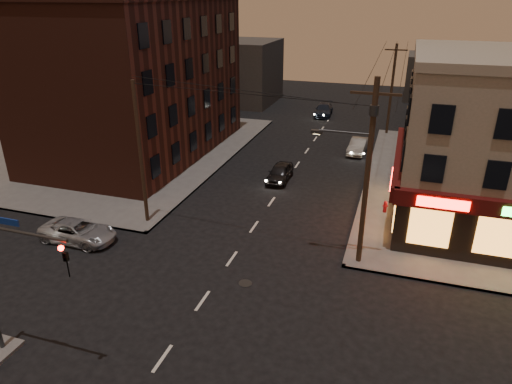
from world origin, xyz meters
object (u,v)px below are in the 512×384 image
at_px(sedan_mid, 358,146).
at_px(fire_hydrant, 385,206).
at_px(sedan_far, 324,110).
at_px(suv_cross, 78,231).
at_px(sedan_near, 280,173).

xyz_separation_m(sedan_mid, fire_hydrant, (3.18, -12.38, -0.09)).
bearing_deg(sedan_far, suv_cross, -107.56).
bearing_deg(sedan_mid, sedan_far, 117.74).
height_order(suv_cross, sedan_far, sedan_far).
bearing_deg(suv_cross, sedan_near, -34.00).
distance_m(suv_cross, sedan_far, 35.78).
relative_size(suv_cross, sedan_near, 1.18).
xyz_separation_m(sedan_near, sedan_far, (-0.43, 21.74, 0.02)).
height_order(suv_cross, sedan_mid, sedan_mid).
bearing_deg(suv_cross, fire_hydrant, -60.80).
distance_m(sedan_near, sedan_mid, 10.18).
relative_size(suv_cross, sedan_mid, 1.13).
relative_size(suv_cross, fire_hydrant, 5.77).
bearing_deg(sedan_far, sedan_mid, -70.59).
height_order(sedan_near, fire_hydrant, sedan_near).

